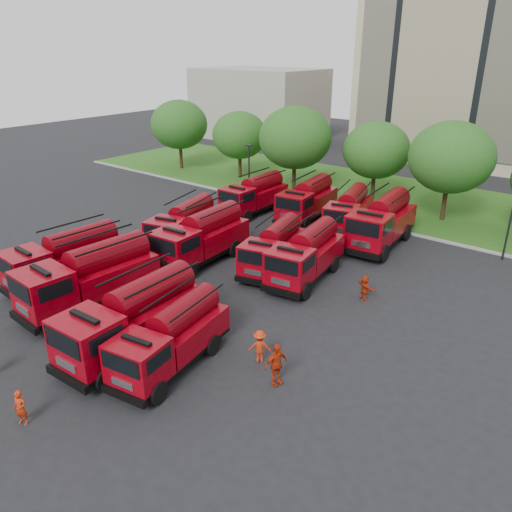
{
  "coord_description": "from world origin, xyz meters",
  "views": [
    {
      "loc": [
        18.2,
        -17.15,
        13.39
      ],
      "look_at": [
        1.31,
        4.04,
        1.8
      ],
      "focal_mm": 35.0,
      "sensor_mm": 36.0,
      "label": 1
    }
  ],
  "objects_px": {
    "fire_truck_9": "(308,200)",
    "fire_truck_2": "(134,318)",
    "firefighter_2": "(276,384)",
    "fire_truck_8": "(255,195)",
    "fire_truck_5": "(202,237)",
    "fire_truck_11": "(382,221)",
    "fire_truck_6": "(274,248)",
    "fire_truck_4": "(185,225)",
    "fire_truck_0": "(66,258)",
    "fire_truck_10": "(349,211)",
    "fire_truck_1": "(90,277)",
    "firefighter_4": "(198,269)",
    "firefighter_5": "(364,299)",
    "firefighter_0": "(24,423)",
    "firefighter_3": "(260,361)",
    "fire_truck_7": "(307,255)",
    "fire_truck_3": "(172,338)"
  },
  "relations": [
    {
      "from": "fire_truck_3",
      "to": "fire_truck_9",
      "type": "relative_size",
      "value": 0.91
    },
    {
      "from": "fire_truck_10",
      "to": "fire_truck_11",
      "type": "relative_size",
      "value": 0.9
    },
    {
      "from": "fire_truck_10",
      "to": "fire_truck_1",
      "type": "bearing_deg",
      "value": -118.76
    },
    {
      "from": "fire_truck_9",
      "to": "fire_truck_2",
      "type": "bearing_deg",
      "value": -86.01
    },
    {
      "from": "fire_truck_10",
      "to": "fire_truck_11",
      "type": "distance_m",
      "value": 3.5
    },
    {
      "from": "firefighter_5",
      "to": "firefighter_3",
      "type": "bearing_deg",
      "value": 108.15
    },
    {
      "from": "firefighter_4",
      "to": "fire_truck_1",
      "type": "bearing_deg",
      "value": 112.53
    },
    {
      "from": "fire_truck_9",
      "to": "fire_truck_10",
      "type": "relative_size",
      "value": 1.02
    },
    {
      "from": "fire_truck_1",
      "to": "fire_truck_9",
      "type": "distance_m",
      "value": 19.82
    },
    {
      "from": "firefighter_0",
      "to": "firefighter_3",
      "type": "relative_size",
      "value": 0.92
    },
    {
      "from": "fire_truck_9",
      "to": "fire_truck_0",
      "type": "bearing_deg",
      "value": -111.1
    },
    {
      "from": "fire_truck_6",
      "to": "fire_truck_9",
      "type": "relative_size",
      "value": 0.93
    },
    {
      "from": "fire_truck_3",
      "to": "firefighter_5",
      "type": "distance_m",
      "value": 11.78
    },
    {
      "from": "fire_truck_7",
      "to": "firefighter_5",
      "type": "relative_size",
      "value": 4.86
    },
    {
      "from": "fire_truck_8",
      "to": "firefighter_4",
      "type": "xyz_separation_m",
      "value": [
        4.35,
        -11.31,
        -1.58
      ]
    },
    {
      "from": "firefighter_4",
      "to": "fire_truck_0",
      "type": "bearing_deg",
      "value": 84.45
    },
    {
      "from": "fire_truck_1",
      "to": "fire_truck_4",
      "type": "distance_m",
      "value": 9.81
    },
    {
      "from": "fire_truck_4",
      "to": "fire_truck_5",
      "type": "distance_m",
      "value": 3.28
    },
    {
      "from": "fire_truck_11",
      "to": "firefighter_4",
      "type": "height_order",
      "value": "fire_truck_11"
    },
    {
      "from": "fire_truck_9",
      "to": "firefighter_5",
      "type": "relative_size",
      "value": 4.94
    },
    {
      "from": "fire_truck_4",
      "to": "firefighter_4",
      "type": "relative_size",
      "value": 4.94
    },
    {
      "from": "fire_truck_7",
      "to": "firefighter_0",
      "type": "bearing_deg",
      "value": -103.1
    },
    {
      "from": "firefighter_2",
      "to": "firefighter_5",
      "type": "distance_m",
      "value": 9.27
    },
    {
      "from": "fire_truck_9",
      "to": "fire_truck_11",
      "type": "xyz_separation_m",
      "value": [
        7.26,
        -1.55,
        0.15
      ]
    },
    {
      "from": "fire_truck_10",
      "to": "firefighter_4",
      "type": "xyz_separation_m",
      "value": [
        -4.03,
        -12.39,
        -1.57
      ]
    },
    {
      "from": "fire_truck_2",
      "to": "fire_truck_7",
      "type": "bearing_deg",
      "value": 77.49
    },
    {
      "from": "fire_truck_7",
      "to": "fire_truck_11",
      "type": "distance_m",
      "value": 8.08
    },
    {
      "from": "fire_truck_5",
      "to": "fire_truck_8",
      "type": "height_order",
      "value": "fire_truck_5"
    },
    {
      "from": "fire_truck_3",
      "to": "fire_truck_10",
      "type": "distance_m",
      "value": 20.69
    },
    {
      "from": "fire_truck_5",
      "to": "fire_truck_1",
      "type": "bearing_deg",
      "value": -97.28
    },
    {
      "from": "firefighter_0",
      "to": "firefighter_2",
      "type": "bearing_deg",
      "value": 30.17
    },
    {
      "from": "fire_truck_2",
      "to": "fire_truck_9",
      "type": "distance_m",
      "value": 21.51
    },
    {
      "from": "firefighter_0",
      "to": "fire_truck_6",
      "type": "bearing_deg",
      "value": 70.92
    },
    {
      "from": "fire_truck_1",
      "to": "fire_truck_11",
      "type": "relative_size",
      "value": 0.98
    },
    {
      "from": "fire_truck_4",
      "to": "fire_truck_2",
      "type": "bearing_deg",
      "value": -68.67
    },
    {
      "from": "fire_truck_2",
      "to": "firefighter_0",
      "type": "relative_size",
      "value": 5.22
    },
    {
      "from": "firefighter_2",
      "to": "fire_truck_8",
      "type": "bearing_deg",
      "value": 56.22
    },
    {
      "from": "fire_truck_2",
      "to": "fire_truck_7",
      "type": "distance_m",
      "value": 11.7
    },
    {
      "from": "fire_truck_9",
      "to": "firefighter_4",
      "type": "xyz_separation_m",
      "value": [
        -0.04,
        -12.73,
        -1.63
      ]
    },
    {
      "from": "fire_truck_11",
      "to": "firefighter_4",
      "type": "bearing_deg",
      "value": -128.51
    },
    {
      "from": "fire_truck_4",
      "to": "fire_truck_1",
      "type": "bearing_deg",
      "value": -89.68
    },
    {
      "from": "fire_truck_5",
      "to": "fire_truck_11",
      "type": "height_order",
      "value": "fire_truck_11"
    },
    {
      "from": "firefighter_0",
      "to": "firefighter_3",
      "type": "bearing_deg",
      "value": 40.22
    },
    {
      "from": "fire_truck_7",
      "to": "fire_truck_11",
      "type": "bearing_deg",
      "value": 73.57
    },
    {
      "from": "fire_truck_4",
      "to": "fire_truck_11",
      "type": "xyz_separation_m",
      "value": [
        10.87,
        8.77,
        0.21
      ]
    },
    {
      "from": "fire_truck_9",
      "to": "firefighter_0",
      "type": "bearing_deg",
      "value": -87.32
    },
    {
      "from": "fire_truck_0",
      "to": "firefighter_5",
      "type": "relative_size",
      "value": 4.91
    },
    {
      "from": "fire_truck_2",
      "to": "firefighter_2",
      "type": "relative_size",
      "value": 3.92
    },
    {
      "from": "fire_truck_6",
      "to": "fire_truck_7",
      "type": "relative_size",
      "value": 0.95
    },
    {
      "from": "firefighter_2",
      "to": "firefighter_5",
      "type": "bearing_deg",
      "value": 19.18
    }
  ]
}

